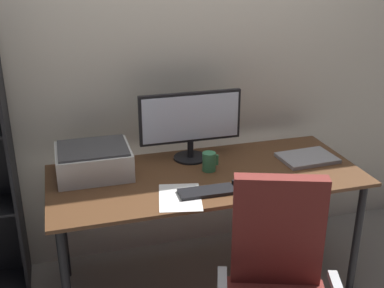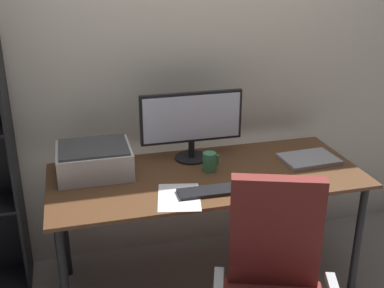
% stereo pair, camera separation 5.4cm
% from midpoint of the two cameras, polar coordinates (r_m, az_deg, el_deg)
% --- Properties ---
extents(ground_plane, '(12.00, 12.00, 0.00)m').
position_cam_midpoint_polar(ground_plane, '(3.05, 2.13, -16.22)').
color(ground_plane, gray).
extents(back_wall, '(6.40, 0.10, 2.60)m').
position_cam_midpoint_polar(back_wall, '(2.98, -0.55, 10.59)').
color(back_wall, beige).
rests_on(back_wall, ground).
extents(desk, '(1.73, 0.74, 0.74)m').
position_cam_midpoint_polar(desk, '(2.70, 2.32, -5.05)').
color(desk, '#56351E').
rests_on(desk, ground).
extents(monitor, '(0.60, 0.20, 0.41)m').
position_cam_midpoint_polar(monitor, '(2.77, 0.51, 2.75)').
color(monitor, black).
rests_on(monitor, desk).
extents(keyboard, '(0.29, 0.11, 0.02)m').
position_cam_midpoint_polar(keyboard, '(2.45, 2.32, -5.71)').
color(keyboard, black).
rests_on(keyboard, desk).
extents(mouse, '(0.08, 0.11, 0.03)m').
position_cam_midpoint_polar(mouse, '(2.51, 6.45, -4.93)').
color(mouse, black).
rests_on(mouse, desk).
extents(coffee_mug, '(0.09, 0.08, 0.11)m').
position_cam_midpoint_polar(coffee_mug, '(2.68, 2.68, -2.13)').
color(coffee_mug, '#387F51').
rests_on(coffee_mug, desk).
extents(laptop, '(0.33, 0.25, 0.02)m').
position_cam_midpoint_polar(laptop, '(2.91, 14.25, -1.73)').
color(laptop, '#99999E').
rests_on(laptop, desk).
extents(printer, '(0.40, 0.34, 0.16)m').
position_cam_midpoint_polar(printer, '(2.69, -11.00, -1.87)').
color(printer, silver).
rests_on(printer, desk).
extents(paper_sheet, '(0.27, 0.33, 0.00)m').
position_cam_midpoint_polar(paper_sheet, '(2.42, -0.91, -6.34)').
color(paper_sheet, white).
rests_on(paper_sheet, desk).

